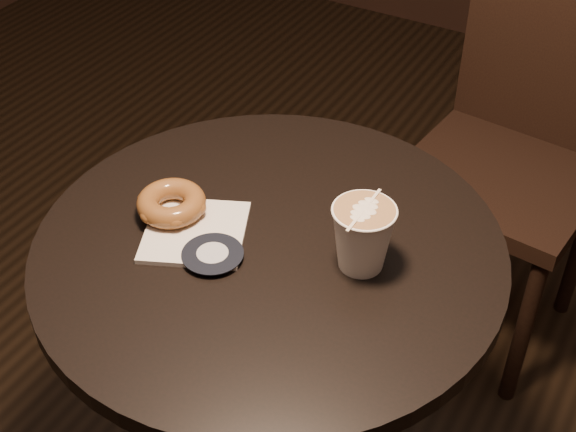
{
  "coord_description": "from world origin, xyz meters",
  "views": [
    {
      "loc": [
        0.46,
        -0.75,
        1.53
      ],
      "look_at": [
        0.01,
        0.03,
        0.79
      ],
      "focal_mm": 50.0,
      "sensor_mm": 36.0,
      "label": 1
    }
  ],
  "objects_px": {
    "cafe_table": "(271,334)",
    "latte_cup": "(362,237)",
    "chair": "(528,115)",
    "pastry_bag": "(195,232)",
    "doughnut": "(171,203)"
  },
  "relations": [
    {
      "from": "cafe_table",
      "to": "latte_cup",
      "type": "height_order",
      "value": "latte_cup"
    },
    {
      "from": "chair",
      "to": "latte_cup",
      "type": "xyz_separation_m",
      "value": [
        -0.04,
        -0.79,
        0.23
      ]
    },
    {
      "from": "latte_cup",
      "to": "pastry_bag",
      "type": "bearing_deg",
      "value": -165.43
    },
    {
      "from": "chair",
      "to": "doughnut",
      "type": "relative_size",
      "value": 9.73
    },
    {
      "from": "chair",
      "to": "pastry_bag",
      "type": "height_order",
      "value": "chair"
    },
    {
      "from": "pastry_bag",
      "to": "doughnut",
      "type": "distance_m",
      "value": 0.06
    },
    {
      "from": "cafe_table",
      "to": "latte_cup",
      "type": "bearing_deg",
      "value": 10.13
    },
    {
      "from": "latte_cup",
      "to": "cafe_table",
      "type": "bearing_deg",
      "value": -169.87
    },
    {
      "from": "pastry_bag",
      "to": "latte_cup",
      "type": "bearing_deg",
      "value": -9.58
    },
    {
      "from": "latte_cup",
      "to": "doughnut",
      "type": "bearing_deg",
      "value": -171.35
    },
    {
      "from": "cafe_table",
      "to": "doughnut",
      "type": "bearing_deg",
      "value": -172.64
    },
    {
      "from": "pastry_bag",
      "to": "cafe_table",
      "type": "bearing_deg",
      "value": -4.03
    },
    {
      "from": "pastry_bag",
      "to": "latte_cup",
      "type": "distance_m",
      "value": 0.25
    },
    {
      "from": "pastry_bag",
      "to": "doughnut",
      "type": "relative_size",
      "value": 1.39
    },
    {
      "from": "cafe_table",
      "to": "chair",
      "type": "height_order",
      "value": "chair"
    }
  ]
}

